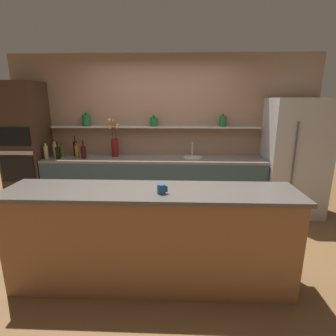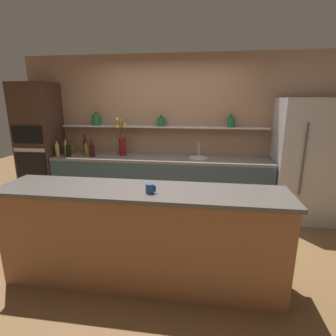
{
  "view_description": "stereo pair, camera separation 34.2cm",
  "coord_description": "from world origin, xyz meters",
  "px_view_note": "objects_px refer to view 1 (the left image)",
  "views": [
    {
      "loc": [
        0.26,
        -3.02,
        1.85
      ],
      "look_at": [
        0.13,
        0.29,
        0.99
      ],
      "focal_mm": 28.0,
      "sensor_mm": 36.0,
      "label": 1
    },
    {
      "loc": [
        0.6,
        -2.99,
        1.85
      ],
      "look_at": [
        0.13,
        0.29,
        0.99
      ],
      "focal_mm": 28.0,
      "sensor_mm": 36.0,
      "label": 2
    }
  ],
  "objects_px": {
    "bottle_wine_3": "(84,152)",
    "bottle_wine_4": "(75,148)",
    "oven_tower": "(27,148)",
    "bottle_oil_2": "(62,151)",
    "bottle_spirit_5": "(55,150)",
    "bottle_oil_0": "(77,151)",
    "flower_vase": "(115,145)",
    "refrigerator": "(294,158)",
    "coffee_mug": "(161,189)",
    "sink_fixture": "(192,157)",
    "bottle_wine_1": "(58,152)",
    "bottle_spirit_6": "(46,152)"
  },
  "relations": [
    {
      "from": "oven_tower",
      "to": "bottle_wine_1",
      "type": "bearing_deg",
      "value": -11.85
    },
    {
      "from": "bottle_wine_4",
      "to": "bottle_oil_2",
      "type": "bearing_deg",
      "value": -168.97
    },
    {
      "from": "bottle_oil_0",
      "to": "bottle_spirit_5",
      "type": "bearing_deg",
      "value": 175.91
    },
    {
      "from": "refrigerator",
      "to": "bottle_spirit_6",
      "type": "relative_size",
      "value": 7.01
    },
    {
      "from": "flower_vase",
      "to": "coffee_mug",
      "type": "height_order",
      "value": "flower_vase"
    },
    {
      "from": "oven_tower",
      "to": "bottle_oil_2",
      "type": "distance_m",
      "value": 0.57
    },
    {
      "from": "bottle_wine_1",
      "to": "bottle_oil_2",
      "type": "xyz_separation_m",
      "value": [
        -0.02,
        0.21,
        -0.02
      ]
    },
    {
      "from": "bottle_wine_3",
      "to": "bottle_spirit_5",
      "type": "relative_size",
      "value": 1.04
    },
    {
      "from": "sink_fixture",
      "to": "bottle_oil_0",
      "type": "height_order",
      "value": "bottle_oil_0"
    },
    {
      "from": "refrigerator",
      "to": "sink_fixture",
      "type": "height_order",
      "value": "refrigerator"
    },
    {
      "from": "refrigerator",
      "to": "bottle_spirit_5",
      "type": "distance_m",
      "value": 3.97
    },
    {
      "from": "sink_fixture",
      "to": "refrigerator",
      "type": "bearing_deg",
      "value": -1.69
    },
    {
      "from": "bottle_oil_2",
      "to": "bottle_spirit_5",
      "type": "height_order",
      "value": "bottle_spirit_5"
    },
    {
      "from": "bottle_wine_1",
      "to": "bottle_wine_4",
      "type": "distance_m",
      "value": 0.32
    },
    {
      "from": "flower_vase",
      "to": "oven_tower",
      "type": "bearing_deg",
      "value": -177.05
    },
    {
      "from": "sink_fixture",
      "to": "bottle_wine_4",
      "type": "height_order",
      "value": "bottle_wine_4"
    },
    {
      "from": "bottle_wine_1",
      "to": "bottle_oil_0",
      "type": "bearing_deg",
      "value": 22.93
    },
    {
      "from": "sink_fixture",
      "to": "bottle_wine_4",
      "type": "xyz_separation_m",
      "value": [
        -2.01,
        0.12,
        0.11
      ]
    },
    {
      "from": "refrigerator",
      "to": "coffee_mug",
      "type": "xyz_separation_m",
      "value": [
        -2.03,
        -1.95,
        0.12
      ]
    },
    {
      "from": "bottle_spirit_6",
      "to": "refrigerator",
      "type": "bearing_deg",
      "value": 1.41
    },
    {
      "from": "bottle_oil_0",
      "to": "bottle_spirit_5",
      "type": "height_order",
      "value": "bottle_spirit_5"
    },
    {
      "from": "sink_fixture",
      "to": "bottle_oil_0",
      "type": "relative_size",
      "value": 1.24
    },
    {
      "from": "oven_tower",
      "to": "flower_vase",
      "type": "height_order",
      "value": "oven_tower"
    },
    {
      "from": "bottle_wine_3",
      "to": "bottle_spirit_5",
      "type": "height_order",
      "value": "bottle_wine_3"
    },
    {
      "from": "refrigerator",
      "to": "bottle_oil_0",
      "type": "xyz_separation_m",
      "value": [
        -3.58,
        0.03,
        0.08
      ]
    },
    {
      "from": "bottle_wine_1",
      "to": "bottle_wine_4",
      "type": "bearing_deg",
      "value": 52.19
    },
    {
      "from": "bottle_spirit_5",
      "to": "oven_tower",
      "type": "bearing_deg",
      "value": -177.57
    },
    {
      "from": "bottle_oil_2",
      "to": "bottle_wine_4",
      "type": "bearing_deg",
      "value": 11.03
    },
    {
      "from": "oven_tower",
      "to": "flower_vase",
      "type": "distance_m",
      "value": 1.48
    },
    {
      "from": "oven_tower",
      "to": "sink_fixture",
      "type": "distance_m",
      "value": 2.79
    },
    {
      "from": "refrigerator",
      "to": "bottle_spirit_5",
      "type": "xyz_separation_m",
      "value": [
        -3.97,
        0.06,
        0.1
      ]
    },
    {
      "from": "bottle_wine_3",
      "to": "bottle_wine_4",
      "type": "distance_m",
      "value": 0.3
    },
    {
      "from": "bottle_spirit_5",
      "to": "coffee_mug",
      "type": "relative_size",
      "value": 2.91
    },
    {
      "from": "refrigerator",
      "to": "bottle_wine_3",
      "type": "height_order",
      "value": "refrigerator"
    },
    {
      "from": "bottle_wine_3",
      "to": "bottle_oil_0",
      "type": "bearing_deg",
      "value": 152.66
    },
    {
      "from": "refrigerator",
      "to": "sink_fixture",
      "type": "bearing_deg",
      "value": 178.31
    },
    {
      "from": "bottle_wine_1",
      "to": "flower_vase",
      "type": "bearing_deg",
      "value": 12.57
    },
    {
      "from": "bottle_oil_2",
      "to": "coffee_mug",
      "type": "relative_size",
      "value": 2.17
    },
    {
      "from": "sink_fixture",
      "to": "bottle_wine_3",
      "type": "bearing_deg",
      "value": -177.1
    },
    {
      "from": "oven_tower",
      "to": "sink_fixture",
      "type": "bearing_deg",
      "value": 0.24
    },
    {
      "from": "bottle_spirit_6",
      "to": "coffee_mug",
      "type": "relative_size",
      "value": 2.77
    },
    {
      "from": "bottle_oil_2",
      "to": "bottle_wine_3",
      "type": "xyz_separation_m",
      "value": [
        0.43,
        -0.17,
        0.02
      ]
    },
    {
      "from": "bottle_wine_3",
      "to": "oven_tower",
      "type": "bearing_deg",
      "value": 175.45
    },
    {
      "from": "flower_vase",
      "to": "bottle_wine_4",
      "type": "xyz_separation_m",
      "value": [
        -0.7,
        0.05,
        -0.07
      ]
    },
    {
      "from": "refrigerator",
      "to": "sink_fixture",
      "type": "distance_m",
      "value": 1.64
    },
    {
      "from": "bottle_wine_1",
      "to": "coffee_mug",
      "type": "relative_size",
      "value": 2.95
    },
    {
      "from": "oven_tower",
      "to": "flower_vase",
      "type": "xyz_separation_m",
      "value": [
        1.48,
        0.08,
        0.05
      ]
    },
    {
      "from": "bottle_oil_2",
      "to": "bottle_spirit_6",
      "type": "height_order",
      "value": "bottle_spirit_6"
    },
    {
      "from": "bottle_wine_3",
      "to": "bottle_wine_4",
      "type": "height_order",
      "value": "bottle_wine_4"
    },
    {
      "from": "bottle_wine_3",
      "to": "refrigerator",
      "type": "bearing_deg",
      "value": 0.71
    }
  ]
}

